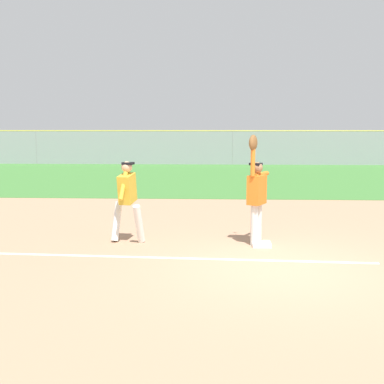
# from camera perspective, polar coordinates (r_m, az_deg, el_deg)

# --- Properties ---
(ground_plane) EXTENTS (76.26, 76.26, 0.00)m
(ground_plane) POSITION_cam_1_polar(r_m,az_deg,el_deg) (8.65, 10.42, -8.83)
(ground_plane) COLOR tan
(outfield_grass) EXTENTS (52.01, 15.55, 0.01)m
(outfield_grass) POSITION_cam_1_polar(r_m,az_deg,el_deg) (24.29, 5.41, 1.83)
(outfield_grass) COLOR #3D7533
(outfield_grass) RESTS_ON ground_plane
(chalk_foul_line) EXTENTS (11.99, 0.71, 0.01)m
(chalk_foul_line) POSITION_cam_1_polar(r_m,az_deg,el_deg) (9.74, -15.65, -7.09)
(chalk_foul_line) COLOR white
(chalk_foul_line) RESTS_ON ground_plane
(first_base) EXTENTS (0.38, 0.38, 0.08)m
(first_base) POSITION_cam_1_polar(r_m,az_deg,el_deg) (10.17, 8.13, -6.06)
(first_base) COLOR white
(first_base) RESTS_ON ground_plane
(fielder) EXTENTS (0.53, 0.84, 2.28)m
(fielder) POSITION_cam_1_polar(r_m,az_deg,el_deg) (10.09, 7.54, 0.08)
(fielder) COLOR silver
(fielder) RESTS_ON ground_plane
(runner) EXTENTS (0.75, 0.84, 1.72)m
(runner) POSITION_cam_1_polar(r_m,az_deg,el_deg) (10.32, -7.58, -0.44)
(runner) COLOR white
(runner) RESTS_ON ground_plane
(baseball) EXTENTS (0.07, 0.07, 0.07)m
(baseball) POSITION_cam_1_polar(r_m,az_deg,el_deg) (10.34, 7.11, 3.96)
(baseball) COLOR white
(outfield_fence) EXTENTS (52.09, 0.08, 2.23)m
(outfield_fence) POSITION_cam_1_polar(r_m,az_deg,el_deg) (31.96, 4.77, 5.20)
(outfield_fence) COLOR #93999E
(outfield_fence) RESTS_ON ground_plane
(parked_car_white) EXTENTS (4.59, 2.51, 1.25)m
(parked_car_white) POSITION_cam_1_polar(r_m,az_deg,el_deg) (38.16, -15.36, 4.68)
(parked_car_white) COLOR white
(parked_car_white) RESTS_ON ground_plane
(parked_car_tan) EXTENTS (4.58, 2.48, 1.25)m
(parked_car_tan) POSITION_cam_1_polar(r_m,az_deg,el_deg) (36.58, -5.05, 4.81)
(parked_car_tan) COLOR tan
(parked_car_tan) RESTS_ON ground_plane
(parked_car_green) EXTENTS (4.52, 2.36, 1.25)m
(parked_car_green) POSITION_cam_1_polar(r_m,az_deg,el_deg) (36.30, 4.71, 4.79)
(parked_car_green) COLOR #1E6B33
(parked_car_green) RESTS_ON ground_plane
(parked_car_blue) EXTENTS (4.47, 2.26, 1.25)m
(parked_car_blue) POSITION_cam_1_polar(r_m,az_deg,el_deg) (37.66, 15.35, 4.64)
(parked_car_blue) COLOR #23389E
(parked_car_blue) RESTS_ON ground_plane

